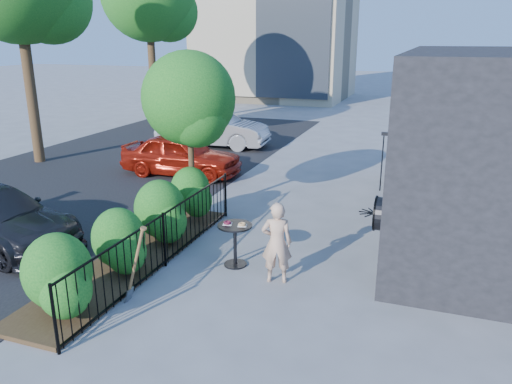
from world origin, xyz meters
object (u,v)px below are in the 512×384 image
at_px(patio_tree, 191,104).
at_px(car_silver, 213,128).
at_px(shovel, 134,269).
at_px(car_red, 181,155).
at_px(street_tree_far, 149,0).
at_px(woman, 277,243).
at_px(cafe_table, 235,237).

height_order(patio_tree, car_silver, patio_tree).
height_order(shovel, car_silver, car_silver).
distance_m(patio_tree, car_red, 4.49).
xyz_separation_m(shovel, car_silver, (-3.97, 11.86, 0.12)).
xyz_separation_m(street_tree_far, woman, (10.65, -13.83, -5.16)).
height_order(woman, shovel, woman).
distance_m(patio_tree, shovel, 4.77).
height_order(street_tree_far, woman, street_tree_far).
height_order(street_tree_far, car_red, street_tree_far).
distance_m(street_tree_far, cafe_table, 17.43).
xyz_separation_m(cafe_table, car_red, (-4.12, 5.61, 0.08)).
height_order(car_red, car_silver, car_silver).
distance_m(patio_tree, cafe_table, 3.72).
bearing_deg(car_red, patio_tree, -149.23).
bearing_deg(patio_tree, street_tree_far, 124.51).
bearing_deg(shovel, car_silver, 108.53).
distance_m(shovel, car_red, 8.12).
bearing_deg(car_silver, patio_tree, -162.35).
xyz_separation_m(patio_tree, woman, (2.95, -2.63, -2.01)).
xyz_separation_m(patio_tree, car_silver, (-2.99, 7.70, -2.02)).
xyz_separation_m(shovel, car_red, (-3.10, 7.50, 0.03)).
bearing_deg(car_silver, cafe_table, -156.97).
distance_m(patio_tree, street_tree_far, 13.95).
bearing_deg(shovel, cafe_table, 61.70).
distance_m(cafe_table, car_silver, 11.15).
xyz_separation_m(street_tree_far, shovel, (8.68, -15.35, -5.29)).
distance_m(cafe_table, shovel, 2.15).
bearing_deg(cafe_table, shovel, -118.30).
bearing_deg(car_red, shovel, -159.13).
bearing_deg(street_tree_far, car_silver, -36.62).
bearing_deg(shovel, woman, 37.75).
relative_size(patio_tree, shovel, 2.77).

